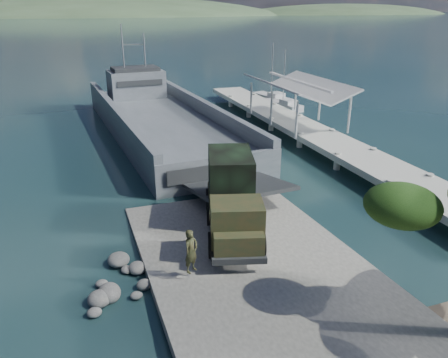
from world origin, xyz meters
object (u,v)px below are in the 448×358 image
pier (301,121)px  landing_craft (162,125)px  soldier (191,259)px  sailboat_far (272,98)px  sailboat_near (283,105)px  military_truck (232,196)px

pier → landing_craft: bearing=155.4°
soldier → sailboat_far: sailboat_far is taller
soldier → pier: bearing=15.3°
soldier → sailboat_near: (20.35, 31.86, -1.12)m
pier → soldier: pier is taller
soldier → sailboat_near: sailboat_near is taller
pier → landing_craft: size_ratio=1.20×
pier → sailboat_near: 12.78m
soldier → sailboat_near: bearing=22.0°
military_truck → sailboat_far: (17.42, 32.25, -1.98)m
military_truck → sailboat_near: 32.80m
landing_craft → soldier: (-3.87, -25.47, 0.63)m
landing_craft → sailboat_far: bearing=28.4°
soldier → sailboat_near: size_ratio=0.28×
landing_craft → sailboat_near: size_ratio=5.06×
military_truck → sailboat_far: size_ratio=1.11×
landing_craft → military_truck: bearing=-95.4°
pier → sailboat_near: bearing=70.9°
soldier → landing_craft: bearing=45.9°
sailboat_near → sailboat_far: size_ratio=0.94×
military_truck → sailboat_near: sailboat_near is taller
landing_craft → military_truck: (-0.54, -21.58, 1.51)m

